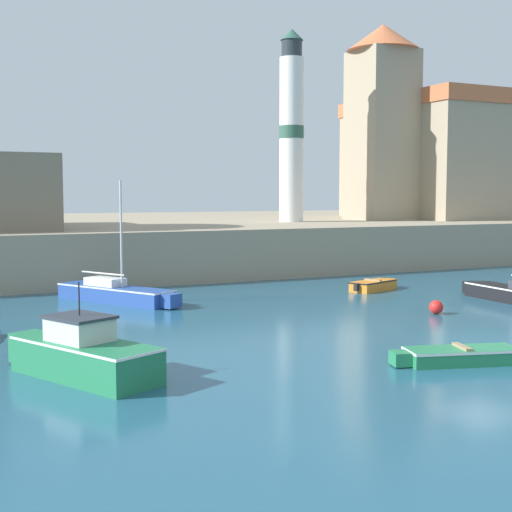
{
  "coord_description": "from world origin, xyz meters",
  "views": [
    {
      "loc": [
        -16.98,
        -17.77,
        4.9
      ],
      "look_at": [
        -2.34,
        12.32,
        2.0
      ],
      "focal_mm": 50.0,
      "sensor_mm": 36.0,
      "label": 1
    }
  ],
  "objects_px": {
    "sailboat_blue_4": "(116,292)",
    "motorboat_green_3": "(81,354)",
    "mooring_buoy": "(436,307)",
    "lighthouse": "(291,129)",
    "dinghy_orange_5": "(374,285)",
    "church": "(431,152)",
    "dinghy_green_2": "(459,355)"
  },
  "relations": [
    {
      "from": "church",
      "to": "lighthouse",
      "type": "bearing_deg",
      "value": -170.62
    },
    {
      "from": "dinghy_green_2",
      "to": "motorboat_green_3",
      "type": "distance_m",
      "value": 10.69
    },
    {
      "from": "motorboat_green_3",
      "to": "mooring_buoy",
      "type": "height_order",
      "value": "motorboat_green_3"
    },
    {
      "from": "motorboat_green_3",
      "to": "dinghy_orange_5",
      "type": "relative_size",
      "value": 1.6
    },
    {
      "from": "lighthouse",
      "to": "dinghy_orange_5",
      "type": "bearing_deg",
      "value": -103.4
    },
    {
      "from": "motorboat_green_3",
      "to": "lighthouse",
      "type": "xyz_separation_m",
      "value": [
        20.97,
        26.53,
        8.95
      ]
    },
    {
      "from": "dinghy_green_2",
      "to": "mooring_buoy",
      "type": "relative_size",
      "value": 6.83
    },
    {
      "from": "motorboat_green_3",
      "to": "dinghy_orange_5",
      "type": "height_order",
      "value": "motorboat_green_3"
    },
    {
      "from": "sailboat_blue_4",
      "to": "motorboat_green_3",
      "type": "bearing_deg",
      "value": -108.74
    },
    {
      "from": "dinghy_green_2",
      "to": "church",
      "type": "xyz_separation_m",
      "value": [
        25.58,
        32.25,
        8.21
      ]
    },
    {
      "from": "church",
      "to": "dinghy_green_2",
      "type": "bearing_deg",
      "value": -128.42
    },
    {
      "from": "dinghy_green_2",
      "to": "church",
      "type": "bearing_deg",
      "value": 51.58
    },
    {
      "from": "motorboat_green_3",
      "to": "church",
      "type": "distance_m",
      "value": 46.67
    },
    {
      "from": "church",
      "to": "sailboat_blue_4",
      "type": "bearing_deg",
      "value": -152.74
    },
    {
      "from": "dinghy_green_2",
      "to": "sailboat_blue_4",
      "type": "height_order",
      "value": "sailboat_blue_4"
    },
    {
      "from": "sailboat_blue_4",
      "to": "church",
      "type": "distance_m",
      "value": 36.23
    },
    {
      "from": "mooring_buoy",
      "to": "church",
      "type": "distance_m",
      "value": 33.46
    },
    {
      "from": "dinghy_green_2",
      "to": "motorboat_green_3",
      "type": "relative_size",
      "value": 0.74
    },
    {
      "from": "dinghy_green_2",
      "to": "motorboat_green_3",
      "type": "xyz_separation_m",
      "value": [
        -10.16,
        3.28,
        0.38
      ]
    },
    {
      "from": "dinghy_orange_5",
      "to": "church",
      "type": "height_order",
      "value": "church"
    },
    {
      "from": "dinghy_green_2",
      "to": "sailboat_blue_4",
      "type": "distance_m",
      "value": 17.1
    },
    {
      "from": "motorboat_green_3",
      "to": "church",
      "type": "height_order",
      "value": "church"
    },
    {
      "from": "dinghy_green_2",
      "to": "dinghy_orange_5",
      "type": "relative_size",
      "value": 1.18
    },
    {
      "from": "dinghy_green_2",
      "to": "sailboat_blue_4",
      "type": "xyz_separation_m",
      "value": [
        -5.83,
        16.07,
        0.19
      ]
    },
    {
      "from": "dinghy_orange_5",
      "to": "mooring_buoy",
      "type": "xyz_separation_m",
      "value": [
        -1.97,
        -7.14,
        0.01
      ]
    },
    {
      "from": "dinghy_orange_5",
      "to": "lighthouse",
      "type": "bearing_deg",
      "value": 76.6
    },
    {
      "from": "mooring_buoy",
      "to": "lighthouse",
      "type": "bearing_deg",
      "value": 75.97
    },
    {
      "from": "dinghy_orange_5",
      "to": "church",
      "type": "distance_m",
      "value": 27.1
    },
    {
      "from": "motorboat_green_3",
      "to": "church",
      "type": "relative_size",
      "value": 0.33
    },
    {
      "from": "sailboat_blue_4",
      "to": "mooring_buoy",
      "type": "relative_size",
      "value": 11.5
    },
    {
      "from": "dinghy_orange_5",
      "to": "church",
      "type": "xyz_separation_m",
      "value": [
        18.49,
        18.04,
        8.18
      ]
    },
    {
      "from": "mooring_buoy",
      "to": "church",
      "type": "xyz_separation_m",
      "value": [
        20.46,
        25.18,
        8.18
      ]
    }
  ]
}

